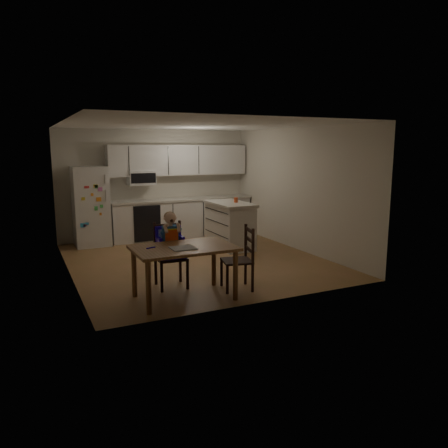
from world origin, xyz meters
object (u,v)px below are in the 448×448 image
refrigerator (91,206)px  chair_booster (170,241)px  dining_table (184,254)px  kitchen_island (230,225)px  red_cup (236,200)px  chair_side (243,254)px

refrigerator → chair_booster: 3.48m
chair_booster → dining_table: bearing=-86.4°
refrigerator → dining_table: bearing=-81.2°
kitchen_island → chair_booster: bearing=-135.1°
kitchen_island → red_cup: (0.11, -0.06, 0.53)m
dining_table → chair_booster: 0.62m
red_cup → dining_table: 3.31m
dining_table → chair_side: chair_side is taller
refrigerator → red_cup: bearing=-28.8°
dining_table → chair_booster: (0.00, 0.62, 0.05)m
red_cup → chair_booster: 2.86m
kitchen_island → red_cup: bearing=-27.9°
chair_side → dining_table: bearing=-75.9°
dining_table → chair_side: bearing=1.8°
red_cup → chair_booster: size_ratio=0.09×
red_cup → chair_side: bearing=-114.8°
dining_table → chair_booster: bearing=89.7°
red_cup → chair_booster: bearing=-137.5°
chair_booster → chair_side: bearing=-28.1°
red_cup → chair_side: size_ratio=0.11×
dining_table → chair_side: (0.94, 0.03, -0.11)m
kitchen_island → refrigerator: bearing=151.1°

